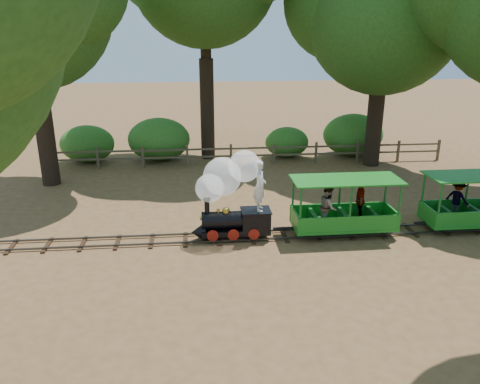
{
  "coord_description": "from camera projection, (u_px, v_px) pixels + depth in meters",
  "views": [
    {
      "loc": [
        -2.62,
        -12.81,
        5.96
      ],
      "look_at": [
        -1.32,
        0.5,
        1.3
      ],
      "focal_mm": 35.0,
      "sensor_mm": 36.0,
      "label": 1
    }
  ],
  "objects": [
    {
      "name": "fence",
      "position": [
        252.0,
        153.0,
        21.57
      ],
      "size": [
        18.1,
        0.1,
        1.0
      ],
      "color": "brown",
      "rests_on": "ground"
    },
    {
      "name": "locomotive",
      "position": [
        230.0,
        189.0,
        13.65
      ],
      "size": [
        2.37,
        1.12,
        2.73
      ],
      "color": "black",
      "rests_on": "ground"
    },
    {
      "name": "ground",
      "position": [
        285.0,
        236.0,
        14.24
      ],
      "size": [
        90.0,
        90.0,
        0.0
      ],
      "primitive_type": "plane",
      "color": "brown",
      "rests_on": "ground"
    },
    {
      "name": "shrub_east",
      "position": [
        353.0,
        135.0,
        23.12
      ],
      "size": [
        2.99,
        2.3,
        2.07
      ],
      "primitive_type": "ellipsoid",
      "color": "#2D6B1E",
      "rests_on": "ground"
    },
    {
      "name": "shrub_mid_e",
      "position": [
        287.0,
        142.0,
        22.91
      ],
      "size": [
        2.14,
        1.64,
        1.48
      ],
      "primitive_type": "ellipsoid",
      "color": "#2D6B1E",
      "rests_on": "ground"
    },
    {
      "name": "carriage_front",
      "position": [
        343.0,
        210.0,
        14.14
      ],
      "size": [
        3.23,
        1.35,
        1.68
      ],
      "color": "#1A791D",
      "rests_on": "track"
    },
    {
      "name": "shrub_west",
      "position": [
        87.0,
        144.0,
        21.99
      ],
      "size": [
        2.52,
        1.94,
        1.74
      ],
      "primitive_type": "ellipsoid",
      "color": "#2D6B1E",
      "rests_on": "ground"
    },
    {
      "name": "oak_ne",
      "position": [
        384.0,
        8.0,
        19.64
      ],
      "size": [
        8.19,
        7.21,
        9.76
      ],
      "color": "#2D2116",
      "rests_on": "ground"
    },
    {
      "name": "shrub_mid_w",
      "position": [
        159.0,
        139.0,
        22.25
      ],
      "size": [
        2.94,
        2.26,
        2.03
      ],
      "primitive_type": "ellipsoid",
      "color": "#2D6B1E",
      "rests_on": "ground"
    },
    {
      "name": "carriage_rear",
      "position": [
        475.0,
        205.0,
        14.6
      ],
      "size": [
        3.23,
        1.4,
        1.68
      ],
      "color": "#1A791D",
      "rests_on": "track"
    },
    {
      "name": "track",
      "position": [
        285.0,
        234.0,
        14.22
      ],
      "size": [
        22.0,
        1.0,
        0.1
      ],
      "color": "#3F3D3A",
      "rests_on": "ground"
    }
  ]
}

